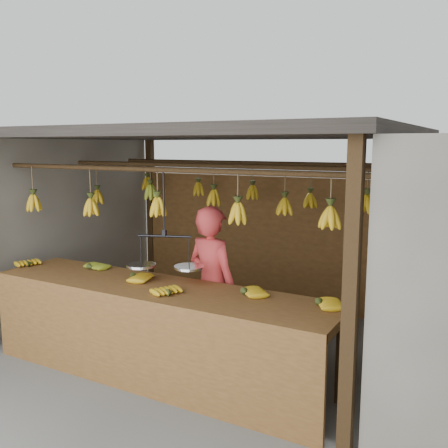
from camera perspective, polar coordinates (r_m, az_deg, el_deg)
The scene contains 8 objects.
ground at distance 6.01m, azimuth -1.43°, elevation -12.74°, with size 80.00×80.00×0.00m, color #5B5B57.
stall at distance 5.87m, azimuth 0.14°, elevation 6.52°, with size 4.30×3.30×2.40m.
neighbor_left at distance 8.11m, azimuth -23.94°, elevation 0.62°, with size 3.00×3.00×2.30m, color slate.
counter at distance 4.78m, azimuth -8.47°, elevation -9.65°, with size 3.62×0.81×0.96m.
hanging_bananas at distance 5.61m, azimuth -1.39°, elevation 2.81°, with size 3.58×2.22×0.39m.
balance_scale at distance 4.83m, azimuth -6.77°, elevation -4.27°, with size 0.73×0.44×0.94m.
vendor at distance 5.08m, azimuth -1.37°, elevation -7.10°, with size 0.60×0.39×1.64m, color #BF3333.
bag_bundles at distance 6.33m, azimuth 20.41°, elevation -2.59°, with size 0.08×0.26×1.23m.
Camera 1 is at (2.85, -4.80, 2.23)m, focal length 40.00 mm.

